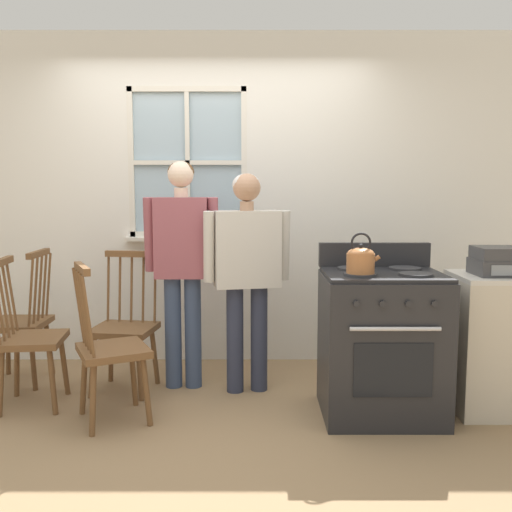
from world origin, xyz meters
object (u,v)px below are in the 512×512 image
Objects in this scene: chair_near_wall at (24,323)px; stove at (383,342)px; chair_near_stove at (112,350)px; stereo at (503,261)px; chair_by_window at (31,339)px; side_counter at (498,343)px; chair_center_cluster at (127,328)px; kettle at (363,259)px; person_teen_center at (249,261)px; person_elderly_left at (184,254)px; potted_plant at (194,224)px.

chair_near_wall is 0.92× the size of stove.
stereo reaches higher than chair_near_stove.
chair_by_window is 1.11× the size of side_counter.
chair_by_window and chair_near_stove have the same top height.
kettle is (1.57, -0.58, 0.57)m from chair_center_cluster.
chair_center_cluster is at bearing 159.86° from kettle.
chair_by_window is 0.92× the size of stove.
chair_by_window is 0.65m from chair_near_stove.
stove is (1.71, 0.11, 0.02)m from chair_near_stove.
chair_near_stove is at bearing 179.13° from kettle.
side_counter is at bearing -23.33° from person_teen_center.
person_elderly_left is at bearing 17.52° from chair_center_cluster.
chair_near_wall is 2.56m from kettle.
chair_by_window is at bearing 41.76° from chair_near_stove.
person_elderly_left reaches higher than chair_by_window.
stereo is at bearing -98.14° from chair_by_window.
kettle is at bearing -141.84° from stove.
person_elderly_left is at bearing 158.85° from person_teen_center.
person_elderly_left reaches higher than potted_plant.
stove is 4.39× the size of kettle.
stove is 3.19× the size of stereo.
person_elderly_left is at bearing 168.11° from side_counter.
kettle is (1.54, -0.02, 0.57)m from chair_near_stove.
chair_near_stove is at bearing -176.37° from stereo.
potted_plant is at bearing 113.06° from person_teen_center.
person_teen_center is 1.07m from stove.
potted_plant reaches higher than chair_center_cluster.
stereo is (3.07, -0.10, 0.54)m from chair_by_window.
stereo is (0.76, 0.05, 0.51)m from stove.
chair_near_stove is 0.61× the size of person_elderly_left.
potted_plant reaches higher than kettle.
kettle is at bearing -103.69° from chair_by_window.
person_teen_center is 1.72× the size of side_counter.
chair_near_stove is 1.71m from stove.
chair_near_wall is 3.39m from stereo.
kettle is (-0.17, -0.13, 0.55)m from stove.
potted_plant is (0.01, 0.60, 0.18)m from person_elderly_left.
stove reaches higher than stereo.
person_teen_center is 6.28× the size of kettle.
chair_near_wall is 1.11× the size of side_counter.
chair_near_wall is at bearing 162.92° from person_teen_center.
chair_by_window is at bearing 172.66° from kettle.
chair_near_stove is 1.46m from potted_plant.
stove is at bearing -37.19° from person_teen_center.
kettle reaches higher than stereo.
kettle reaches higher than chair_near_stove.
stove is (1.33, -0.51, -0.50)m from person_elderly_left.
chair_near_wall is 1.10m from chair_near_stove.
stove is at bearing -174.77° from side_counter.
chair_by_window is at bearing 178.21° from stereo.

